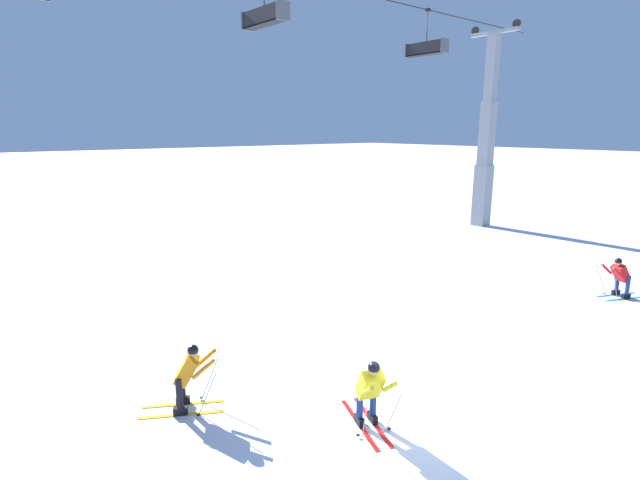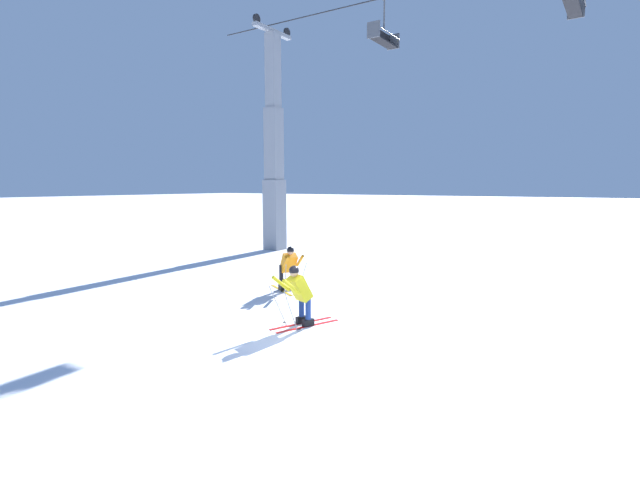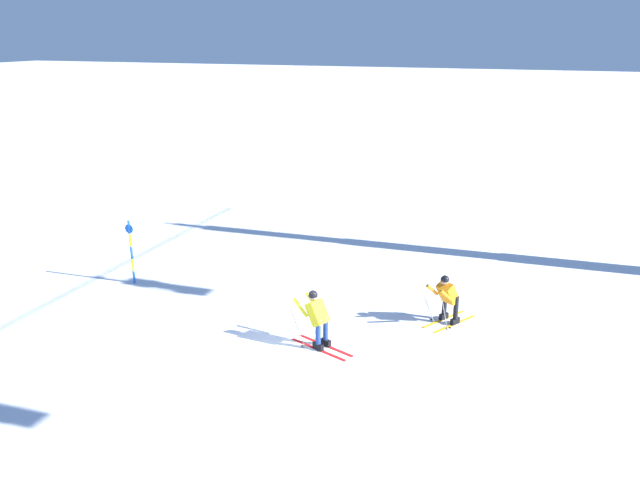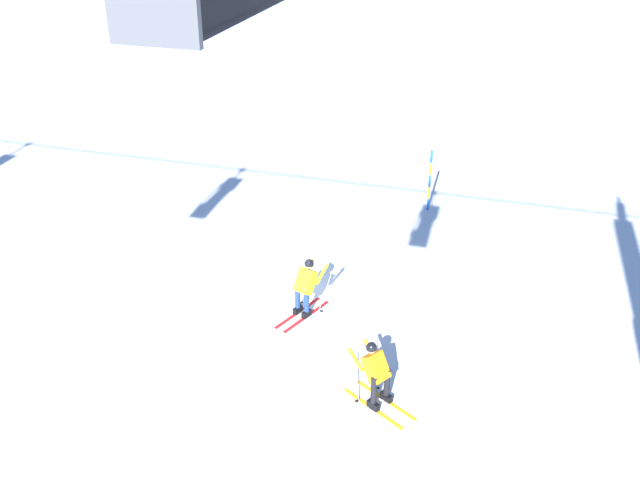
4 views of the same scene
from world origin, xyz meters
name	(u,v)px [view 3 (image 3 of 4)]	position (x,y,z in m)	size (l,w,h in m)	color
ground_plane	(275,356)	(0.00, 0.00, 0.00)	(260.00, 260.00, 0.00)	white
skier_carving_main	(317,315)	(-0.84, 0.78, 0.83)	(1.08, 1.76, 1.58)	red
trail_marker_pole	(131,250)	(-2.76, -6.06, 1.10)	(0.07, 0.28, 2.04)	blue
skier_distant_uphill	(447,296)	(-3.25, 3.58, 0.81)	(1.68, 1.32, 1.54)	yellow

